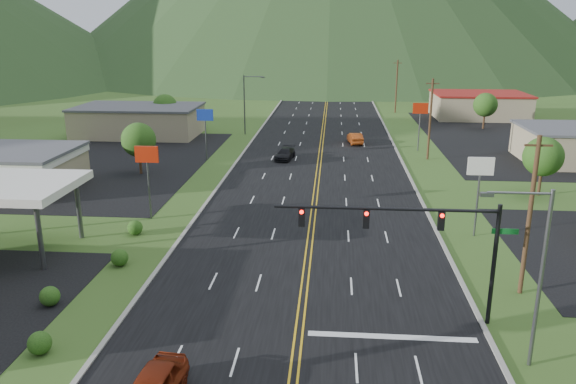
# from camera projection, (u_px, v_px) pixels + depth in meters

# --- Properties ---
(traffic_signal) EXTENTS (13.10, 0.43, 7.00)m
(traffic_signal) POSITION_uv_depth(u_px,v_px,m) (421.00, 232.00, 30.35)
(traffic_signal) COLOR black
(traffic_signal) RESTS_ON ground
(streetlight_east) EXTENTS (3.28, 0.25, 9.00)m
(streetlight_east) POSITION_uv_depth(u_px,v_px,m) (535.00, 268.00, 26.21)
(streetlight_east) COLOR #59595E
(streetlight_east) RESTS_ON ground
(streetlight_west) EXTENTS (3.28, 0.25, 9.00)m
(streetlight_west) POSITION_uv_depth(u_px,v_px,m) (246.00, 101.00, 85.34)
(streetlight_west) COLOR #59595E
(streetlight_west) RESTS_ON ground
(gas_canopy) EXTENTS (10.00, 8.00, 5.30)m
(gas_canopy) POSITION_uv_depth(u_px,v_px,m) (3.00, 188.00, 40.35)
(gas_canopy) COLOR white
(gas_canopy) RESTS_ON ground
(building_west_mid) EXTENTS (14.40, 10.40, 4.10)m
(building_west_mid) POSITION_uv_depth(u_px,v_px,m) (2.00, 167.00, 57.16)
(building_west_mid) COLOR #9E886D
(building_west_mid) RESTS_ON ground
(building_west_far) EXTENTS (18.40, 11.40, 4.50)m
(building_west_far) POSITION_uv_depth(u_px,v_px,m) (139.00, 121.00, 85.53)
(building_west_far) COLOR #9E886D
(building_west_far) RESTS_ON ground
(building_east_far) EXTENTS (16.40, 12.40, 4.50)m
(building_east_far) POSITION_uv_depth(u_px,v_px,m) (479.00, 105.00, 102.20)
(building_east_far) COLOR #9E886D
(building_east_far) RESTS_ON ground
(pole_sign_west_a) EXTENTS (2.00, 0.18, 6.40)m
(pole_sign_west_a) POSITION_uv_depth(u_px,v_px,m) (147.00, 162.00, 47.32)
(pole_sign_west_a) COLOR #59595E
(pole_sign_west_a) RESTS_ON ground
(pole_sign_west_b) EXTENTS (2.00, 0.18, 6.40)m
(pole_sign_west_b) POSITION_uv_depth(u_px,v_px,m) (205.00, 120.00, 68.35)
(pole_sign_west_b) COLOR #59595E
(pole_sign_west_b) RESTS_ON ground
(pole_sign_east_a) EXTENTS (2.00, 0.18, 6.40)m
(pole_sign_east_a) POSITION_uv_depth(u_px,v_px,m) (480.00, 174.00, 43.31)
(pole_sign_east_a) COLOR #59595E
(pole_sign_east_a) RESTS_ON ground
(pole_sign_east_b) EXTENTS (2.00, 0.18, 6.40)m
(pole_sign_east_b) POSITION_uv_depth(u_px,v_px,m) (420.00, 113.00, 73.90)
(pole_sign_east_b) COLOR #59595E
(pole_sign_east_b) RESTS_ON ground
(tree_west_a) EXTENTS (3.84, 3.84, 5.82)m
(tree_west_a) POSITION_uv_depth(u_px,v_px,m) (139.00, 140.00, 62.46)
(tree_west_a) COLOR #382314
(tree_west_a) RESTS_ON ground
(tree_west_b) EXTENTS (3.84, 3.84, 5.82)m
(tree_west_b) POSITION_uv_depth(u_px,v_px,m) (165.00, 106.00, 88.66)
(tree_west_b) COLOR #382314
(tree_west_b) RESTS_ON ground
(tree_east_a) EXTENTS (3.84, 3.84, 5.82)m
(tree_east_a) POSITION_uv_depth(u_px,v_px,m) (543.00, 157.00, 54.41)
(tree_east_a) COLOR #382314
(tree_east_a) RESTS_ON ground
(tree_east_b) EXTENTS (3.84, 3.84, 5.82)m
(tree_east_b) POSITION_uv_depth(u_px,v_px,m) (485.00, 105.00, 90.42)
(tree_east_b) COLOR #382314
(tree_east_b) RESTS_ON ground
(utility_pole_a) EXTENTS (1.60, 0.28, 10.00)m
(utility_pole_a) POSITION_uv_depth(u_px,v_px,m) (530.00, 215.00, 33.69)
(utility_pole_a) COLOR #382314
(utility_pole_a) RESTS_ON ground
(utility_pole_b) EXTENTS (1.60, 0.28, 10.00)m
(utility_pole_b) POSITION_uv_depth(u_px,v_px,m) (430.00, 119.00, 69.06)
(utility_pole_b) COLOR #382314
(utility_pole_b) RESTS_ON ground
(utility_pole_c) EXTENTS (1.60, 0.28, 10.00)m
(utility_pole_c) POSITION_uv_depth(u_px,v_px,m) (397.00, 86.00, 107.29)
(utility_pole_c) COLOR #382314
(utility_pole_c) RESTS_ON ground
(utility_pole_d) EXTENTS (1.60, 0.28, 10.00)m
(utility_pole_d) POSITION_uv_depth(u_px,v_px,m) (380.00, 70.00, 145.53)
(utility_pole_d) COLOR #382314
(utility_pole_d) RESTS_ON ground
(car_dark_mid) EXTENTS (2.57, 4.91, 1.36)m
(car_dark_mid) POSITION_uv_depth(u_px,v_px,m) (285.00, 154.00, 70.22)
(car_dark_mid) COLOR black
(car_dark_mid) RESTS_ON ground
(car_red_far) EXTENTS (2.31, 4.87, 1.54)m
(car_red_far) POSITION_uv_depth(u_px,v_px,m) (355.00, 138.00, 79.59)
(car_red_far) COLOR #963910
(car_red_far) RESTS_ON ground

